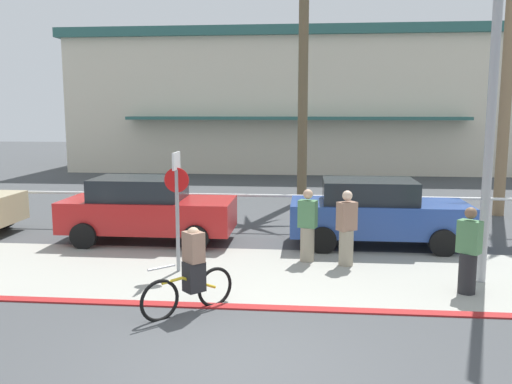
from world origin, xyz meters
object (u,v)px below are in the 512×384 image
object	(u,v)px
car_blue_2	(376,212)
cyclist_yellow_0	(192,272)
pedestrian_1	(307,229)
car_red_1	(147,209)
palm_tree_3	(512,1)
stop_sign_bike_lane	(177,194)
palm_tree_2	(304,29)
pedestrian_0	(346,231)
streetlight_curb	(498,64)
pedestrian_2	(468,255)

from	to	relation	value
car_blue_2	cyclist_yellow_0	bearing A→B (deg)	-126.55
pedestrian_1	car_red_1	bearing A→B (deg)	159.90
palm_tree_3	car_red_1	distance (m)	12.84
stop_sign_bike_lane	car_red_1	world-z (taller)	stop_sign_bike_lane
stop_sign_bike_lane	palm_tree_2	bearing A→B (deg)	75.13
palm_tree_2	pedestrian_0	world-z (taller)	palm_tree_2
streetlight_curb	pedestrian_2	distance (m)	3.59
car_red_1	stop_sign_bike_lane	bearing A→B (deg)	-60.83
car_red_1	pedestrian_2	bearing A→B (deg)	-25.86
streetlight_curb	palm_tree_2	size ratio (longest dim) A/B	0.87
car_red_1	pedestrian_1	xyz separation A→B (m)	(4.18, -1.53, -0.10)
pedestrian_2	pedestrian_0	bearing A→B (deg)	141.90
car_red_1	car_blue_2	xyz separation A→B (m)	(5.90, 0.12, 0.00)
cyclist_yellow_0	car_red_1	bearing A→B (deg)	114.70
pedestrian_0	pedestrian_2	world-z (taller)	pedestrian_0
palm_tree_3	car_blue_2	xyz separation A→B (m)	(-4.51, -4.53, -5.91)
car_red_1	pedestrian_2	distance (m)	7.97
pedestrian_2	car_red_1	bearing A→B (deg)	154.14
stop_sign_bike_lane	pedestrian_1	xyz separation A→B (m)	(2.73, 1.07, -0.91)
streetlight_curb	cyclist_yellow_0	xyz separation A→B (m)	(-5.43, -1.90, -3.58)
cyclist_yellow_0	pedestrian_1	world-z (taller)	pedestrian_1
cyclist_yellow_0	pedestrian_2	xyz separation A→B (m)	(4.94, 1.36, 0.07)
car_blue_2	cyclist_yellow_0	world-z (taller)	car_blue_2
stop_sign_bike_lane	pedestrian_0	world-z (taller)	stop_sign_bike_lane
cyclist_yellow_0	pedestrian_2	distance (m)	5.13
palm_tree_3	car_red_1	size ratio (longest dim) A/B	2.03
car_blue_2	pedestrian_2	world-z (taller)	car_blue_2
car_blue_2	pedestrian_2	distance (m)	3.81
streetlight_curb	car_red_1	distance (m)	8.88
pedestrian_0	palm_tree_3	bearing A→B (deg)	50.18
cyclist_yellow_0	pedestrian_0	bearing A→B (deg)	47.23
stop_sign_bike_lane	pedestrian_1	world-z (taller)	stop_sign_bike_lane
stop_sign_bike_lane	cyclist_yellow_0	size ratio (longest dim) A/B	1.71
pedestrian_2	palm_tree_2	bearing A→B (deg)	107.50
cyclist_yellow_0	pedestrian_1	size ratio (longest dim) A/B	0.90
pedestrian_1	pedestrian_2	distance (m)	3.56
cyclist_yellow_0	car_blue_2	bearing A→B (deg)	53.45
car_blue_2	pedestrian_0	size ratio (longest dim) A/B	2.60
stop_sign_bike_lane	pedestrian_2	bearing A→B (deg)	-8.74
streetlight_curb	palm_tree_3	xyz separation A→B (m)	(2.75, 7.59, 2.50)
stop_sign_bike_lane	pedestrian_1	size ratio (longest dim) A/B	1.53
pedestrian_0	streetlight_curb	bearing A→B (deg)	-23.43
cyclist_yellow_0	pedestrian_1	xyz separation A→B (m)	(1.95, 3.31, 0.08)
cyclist_yellow_0	pedestrian_2	bearing A→B (deg)	15.43
cyclist_yellow_0	pedestrian_2	size ratio (longest dim) A/B	0.90
car_red_1	pedestrian_1	bearing A→B (deg)	-20.10
streetlight_curb	pedestrian_1	bearing A→B (deg)	157.95
car_blue_2	car_red_1	bearing A→B (deg)	-178.86
palm_tree_2	pedestrian_2	bearing A→B (deg)	-72.50
streetlight_curb	pedestrian_0	xyz separation A→B (m)	(-2.62, 1.14, -3.49)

